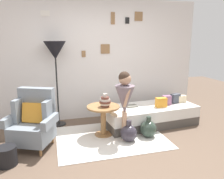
{
  "coord_description": "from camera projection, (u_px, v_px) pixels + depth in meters",
  "views": [
    {
      "loc": [
        -0.92,
        -2.92,
        1.78
      ],
      "look_at": [
        0.15,
        0.95,
        0.85
      ],
      "focal_mm": 35.85,
      "sensor_mm": 36.0,
      "label": 1
    }
  ],
  "objects": [
    {
      "name": "book_on_daybed",
      "position": [
        131.0,
        106.0,
        4.58
      ],
      "size": [
        0.24,
        0.18,
        0.03
      ],
      "primitive_type": "cube",
      "rotation": [
        0.0,
        0.0,
        0.11
      ],
      "color": "gray",
      "rests_on": "daybed"
    },
    {
      "name": "pillow_extra",
      "position": [
        161.0,
        102.0,
        4.55
      ],
      "size": [
        0.22,
        0.13,
        0.19
      ],
      "primitive_type": "cube",
      "rotation": [
        0.0,
        0.0,
        -0.04
      ],
      "color": "orange",
      "rests_on": "daybed"
    },
    {
      "name": "ground_plane",
      "position": [
        119.0,
        158.0,
        3.38
      ],
      "size": [
        12.0,
        12.0,
        0.0
      ],
      "primitive_type": "plane",
      "color": "brown"
    },
    {
      "name": "vase_striped",
      "position": [
        105.0,
        101.0,
        4.02
      ],
      "size": [
        0.21,
        0.21,
        0.24
      ],
      "color": "brown",
      "rests_on": "side_table"
    },
    {
      "name": "magazine_basket",
      "position": [
        7.0,
        156.0,
        3.17
      ],
      "size": [
        0.28,
        0.28,
        0.28
      ],
      "primitive_type": "cylinder",
      "color": "black",
      "rests_on": "ground"
    },
    {
      "name": "rug",
      "position": [
        111.0,
        137.0,
        4.08
      ],
      "size": [
        1.93,
        1.45,
        0.01
      ],
      "primitive_type": "cube",
      "color": "silver",
      "rests_on": "ground"
    },
    {
      "name": "side_table",
      "position": [
        103.0,
        114.0,
        4.11
      ],
      "size": [
        0.6,
        0.6,
        0.57
      ],
      "color": "#9E7042",
      "rests_on": "ground"
    },
    {
      "name": "gallery_wall",
      "position": [
        93.0,
        60.0,
        4.91
      ],
      "size": [
        4.8,
        0.12,
        2.6
      ],
      "color": "silver",
      "rests_on": "ground"
    },
    {
      "name": "daybed",
      "position": [
        150.0,
        115.0,
        4.68
      ],
      "size": [
        1.96,
        0.96,
        0.4
      ],
      "color": "#4C4742",
      "rests_on": "ground"
    },
    {
      "name": "demijohn_far",
      "position": [
        148.0,
        129.0,
        4.09
      ],
      "size": [
        0.31,
        0.31,
        0.39
      ],
      "color": "#2D3D33",
      "rests_on": "ground"
    },
    {
      "name": "floor_lamp",
      "position": [
        55.0,
        53.0,
        4.37
      ],
      "size": [
        0.43,
        0.43,
        1.72
      ],
      "color": "black",
      "rests_on": "ground"
    },
    {
      "name": "pillow_mid",
      "position": [
        175.0,
        98.0,
        4.85
      ],
      "size": [
        0.21,
        0.16,
        0.2
      ],
      "primitive_type": "cube",
      "rotation": [
        0.0,
        0.0,
        0.21
      ],
      "color": "#474C56",
      "rests_on": "daybed"
    },
    {
      "name": "person_child",
      "position": [
        125.0,
        96.0,
        3.84
      ],
      "size": [
        0.34,
        0.34,
        1.23
      ],
      "color": "tan",
      "rests_on": "ground"
    },
    {
      "name": "armchair",
      "position": [
        34.0,
        121.0,
        3.68
      ],
      "size": [
        0.89,
        0.8,
        0.97
      ],
      "color": "#9E7042",
      "rests_on": "ground"
    },
    {
      "name": "demijohn_near",
      "position": [
        129.0,
        133.0,
        3.91
      ],
      "size": [
        0.3,
        0.3,
        0.38
      ],
      "color": "#332D38",
      "rests_on": "ground"
    },
    {
      "name": "pillow_back",
      "position": [
        167.0,
        100.0,
        4.71
      ],
      "size": [
        0.17,
        0.12,
        0.19
      ],
      "primitive_type": "cube",
      "rotation": [
        0.0,
        0.0,
        -0.01
      ],
      "color": "gray",
      "rests_on": "daybed"
    },
    {
      "name": "pillow_head",
      "position": [
        181.0,
        99.0,
        4.9
      ],
      "size": [
        0.21,
        0.13,
        0.15
      ],
      "primitive_type": "cube",
      "rotation": [
        0.0,
        0.0,
        -0.04
      ],
      "color": "beige",
      "rests_on": "daybed"
    }
  ]
}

